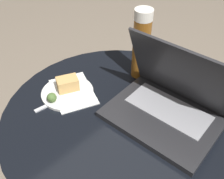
{
  "coord_description": "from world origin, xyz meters",
  "views": [
    {
      "loc": [
        0.39,
        -0.43,
        1.14
      ],
      "look_at": [
        -0.04,
        0.01,
        0.61
      ],
      "focal_mm": 42.0,
      "sensor_mm": 36.0,
      "label": 1
    }
  ],
  "objects": [
    {
      "name": "napkin",
      "position": [
        -0.18,
        -0.04,
        0.54
      ],
      "size": [
        0.22,
        0.19,
        0.0
      ],
      "color": "white",
      "rests_on": "table"
    },
    {
      "name": "laptop",
      "position": [
        0.11,
        0.1,
        0.59
      ],
      "size": [
        0.34,
        0.27,
        0.24
      ],
      "color": "#232326",
      "rests_on": "table"
    },
    {
      "name": "fork",
      "position": [
        -0.18,
        -0.07,
        0.55
      ],
      "size": [
        0.04,
        0.19,
        0.0
      ],
      "color": "silver",
      "rests_on": "table"
    },
    {
      "name": "beer_glass",
      "position": [
        -0.08,
        0.2,
        0.67
      ],
      "size": [
        0.06,
        0.06,
        0.25
      ],
      "color": "brown",
      "rests_on": "table"
    },
    {
      "name": "table",
      "position": [
        0.0,
        0.0,
        0.39
      ],
      "size": [
        0.73,
        0.73,
        0.54
      ],
      "color": "#515156",
      "rests_on": "ground_plane"
    },
    {
      "name": "snack_plate",
      "position": [
        -0.19,
        -0.06,
        0.56
      ],
      "size": [
        0.18,
        0.18,
        0.05
      ],
      "color": "silver",
      "rests_on": "table"
    }
  ]
}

